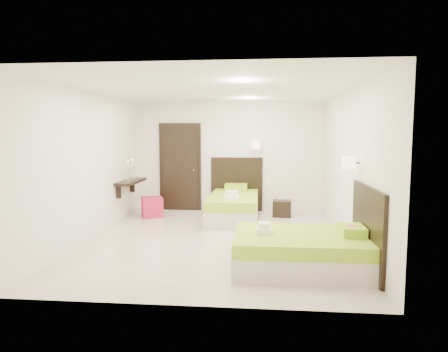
# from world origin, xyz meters

# --- Properties ---
(floor) EXTENTS (5.50, 5.50, 0.00)m
(floor) POSITION_xyz_m (0.00, 0.00, 0.00)
(floor) COLOR beige
(floor) RESTS_ON ground
(bed_single) EXTENTS (1.25, 2.08, 1.71)m
(bed_single) POSITION_xyz_m (0.18, 1.79, 0.31)
(bed_single) COLOR beige
(bed_single) RESTS_ON ground
(bed_double) EXTENTS (1.85, 1.57, 1.52)m
(bed_double) POSITION_xyz_m (1.40, -1.36, 0.27)
(bed_double) COLOR beige
(bed_double) RESTS_ON ground
(nightstand) EXTENTS (0.43, 0.39, 0.36)m
(nightstand) POSITION_xyz_m (1.24, 2.13, 0.18)
(nightstand) COLOR black
(nightstand) RESTS_ON ground
(ottoman) EXTENTS (0.58, 0.58, 0.44)m
(ottoman) POSITION_xyz_m (-1.67, 1.81, 0.22)
(ottoman) COLOR #A81636
(ottoman) RESTS_ON ground
(door) EXTENTS (1.02, 0.15, 2.14)m
(door) POSITION_xyz_m (-1.20, 2.70, 1.05)
(door) COLOR black
(door) RESTS_ON ground
(console_shelf) EXTENTS (0.35, 1.20, 0.78)m
(console_shelf) POSITION_xyz_m (-2.08, 1.60, 0.82)
(console_shelf) COLOR black
(console_shelf) RESTS_ON ground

